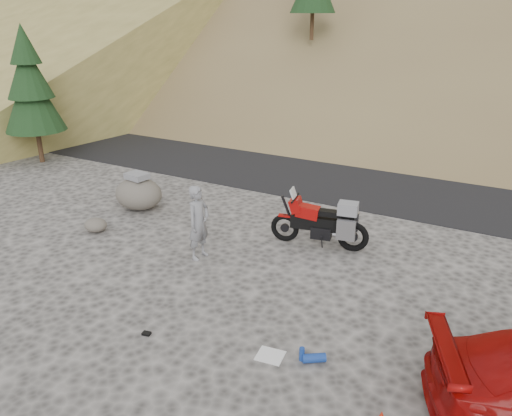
{
  "coord_description": "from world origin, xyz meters",
  "views": [
    {
      "loc": [
        5.18,
        -7.73,
        5.45
      ],
      "look_at": [
        -0.23,
        2.05,
        1.0
      ],
      "focal_mm": 35.0,
      "sensor_mm": 36.0,
      "label": 1
    }
  ],
  "objects": [
    {
      "name": "gear_bottle",
      "position": [
        2.56,
        -1.4,
        0.12
      ],
      "size": [
        0.12,
        0.12,
        0.25
      ],
      "primitive_type": "cylinder",
      "rotation": [
        0.0,
        0.0,
        -0.41
      ],
      "color": "navy",
      "rests_on": "ground"
    },
    {
      "name": "boulder",
      "position": [
        -4.42,
        2.56,
        0.48
      ],
      "size": [
        1.75,
        1.62,
        1.1
      ],
      "rotation": [
        0.0,
        0.0,
        -0.35
      ],
      "color": "#524D46",
      "rests_on": "ground"
    },
    {
      "name": "conifer_verge",
      "position": [
        -11.0,
        4.5,
        2.89
      ],
      "size": [
        2.2,
        2.2,
        5.04
      ],
      "color": "#322112",
      "rests_on": "ground"
    },
    {
      "name": "man",
      "position": [
        -1.08,
        0.87,
        0.0
      ],
      "size": [
        0.48,
        0.68,
        1.78
      ],
      "primitive_type": "imported",
      "rotation": [
        0.0,
        0.0,
        1.49
      ],
      "color": "gray",
      "rests_on": "ground"
    },
    {
      "name": "gear_funnel",
      "position": [
        4.09,
        -2.06,
        0.08
      ],
      "size": [
        0.14,
        0.14,
        0.17
      ],
      "primitive_type": "cone",
      "rotation": [
        0.0,
        0.0,
        -0.09
      ],
      "color": "red",
      "rests_on": "ground"
    },
    {
      "name": "gear_glove_a",
      "position": [
        -0.19,
        -2.11,
        0.02
      ],
      "size": [
        0.17,
        0.13,
        0.04
      ],
      "primitive_type": "cube",
      "rotation": [
        0.0,
        0.0,
        0.2
      ],
      "color": "black",
      "rests_on": "ground"
    },
    {
      "name": "small_rock",
      "position": [
        -4.34,
        0.75,
        0.18
      ],
      "size": [
        0.64,
        0.59,
        0.36
      ],
      "rotation": [
        0.0,
        0.0,
        -0.08
      ],
      "color": "#524D46",
      "rests_on": "ground"
    },
    {
      "name": "motorcycle",
      "position": [
        1.24,
        2.81,
        0.62
      ],
      "size": [
        2.43,
        0.97,
        1.46
      ],
      "rotation": [
        0.0,
        0.0,
        0.18
      ],
      "color": "black",
      "rests_on": "ground"
    },
    {
      "name": "gear_blue_mat",
      "position": [
        2.75,
        -1.35,
        0.08
      ],
      "size": [
        0.41,
        0.35,
        0.15
      ],
      "primitive_type": "cylinder",
      "rotation": [
        0.0,
        1.57,
        0.6
      ],
      "color": "navy",
      "rests_on": "ground"
    },
    {
      "name": "road",
      "position": [
        0.0,
        9.0,
        0.0
      ],
      "size": [
        120.0,
        7.0,
        0.05
      ],
      "primitive_type": "cube",
      "color": "black",
      "rests_on": "ground"
    },
    {
      "name": "gear_white_cloth",
      "position": [
        2.05,
        -1.56,
        0.01
      ],
      "size": [
        0.5,
        0.46,
        0.02
      ],
      "primitive_type": "cube",
      "rotation": [
        0.0,
        0.0,
        0.13
      ],
      "color": "white",
      "rests_on": "ground"
    },
    {
      "name": "ground",
      "position": [
        0.0,
        0.0,
        0.0
      ],
      "size": [
        140.0,
        140.0,
        0.0
      ],
      "primitive_type": "plane",
      "color": "#3E3B39",
      "rests_on": "ground"
    }
  ]
}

